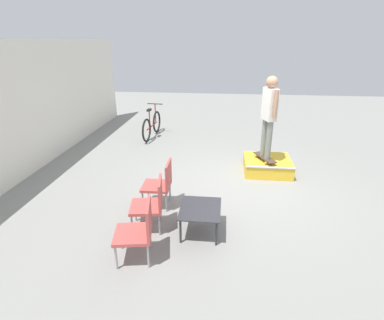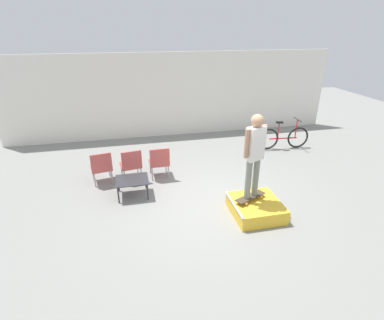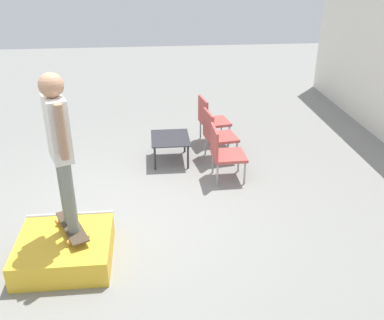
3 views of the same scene
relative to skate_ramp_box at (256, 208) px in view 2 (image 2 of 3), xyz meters
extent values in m
plane|color=gray|center=(-0.86, 0.65, -0.16)|extent=(24.00, 24.00, 0.00)
cube|color=white|center=(-0.86, 5.60, 1.34)|extent=(12.00, 0.06, 3.00)
cube|color=gold|center=(0.00, 0.00, 0.00)|extent=(1.03, 1.09, 0.32)
cylinder|color=#B7B7BC|center=(-0.51, 0.00, 0.16)|extent=(0.05, 1.09, 0.05)
cube|color=#473828|center=(-0.11, 0.09, 0.25)|extent=(0.77, 0.49, 0.02)
cylinder|color=gold|center=(0.06, 0.29, 0.21)|extent=(0.06, 0.05, 0.05)
cylinder|color=gold|center=(0.15, 0.09, 0.21)|extent=(0.06, 0.05, 0.05)
cylinder|color=gold|center=(-0.37, 0.10, 0.21)|extent=(0.06, 0.05, 0.05)
cylinder|color=gold|center=(-0.28, -0.11, 0.21)|extent=(0.06, 0.05, 0.05)
cylinder|color=gray|center=(-0.21, 0.05, 0.70)|extent=(0.13, 0.13, 0.89)
cylinder|color=gray|center=(-0.01, 0.13, 0.70)|extent=(0.13, 0.13, 0.89)
cube|color=silver|center=(-0.11, 0.09, 1.49)|extent=(0.43, 0.33, 0.70)
cylinder|color=#A87A5B|center=(-0.33, 0.00, 1.55)|extent=(0.09, 0.09, 0.60)
cylinder|color=#A87A5B|center=(0.11, 0.18, 1.55)|extent=(0.09, 0.09, 0.60)
sphere|color=#A87A5B|center=(-0.11, 0.09, 1.97)|extent=(0.26, 0.26, 0.26)
cube|color=#2D2D33|center=(-2.61, 1.40, 0.27)|extent=(0.78, 0.66, 0.02)
cylinder|color=#2D2D33|center=(-2.95, 1.12, 0.05)|extent=(0.04, 0.04, 0.42)
cylinder|color=#2D2D33|center=(-2.27, 1.12, 0.05)|extent=(0.04, 0.04, 0.42)
cylinder|color=#2D2D33|center=(-2.95, 1.68, 0.05)|extent=(0.04, 0.04, 0.42)
cylinder|color=#2D2D33|center=(-2.27, 1.68, 0.05)|extent=(0.04, 0.04, 0.42)
cylinder|color=#99999E|center=(-3.19, 2.56, 0.03)|extent=(0.03, 0.03, 0.38)
cylinder|color=#99999E|center=(-3.63, 2.48, 0.03)|extent=(0.03, 0.03, 0.38)
cylinder|color=#99999E|center=(-3.12, 2.12, 0.03)|extent=(0.03, 0.03, 0.38)
cylinder|color=#99999E|center=(-3.55, 2.05, 0.03)|extent=(0.03, 0.03, 0.38)
cube|color=#B74C47|center=(-3.37, 2.30, 0.25)|extent=(0.60, 0.60, 0.05)
cube|color=#B74C47|center=(-3.33, 2.06, 0.51)|extent=(0.52, 0.13, 0.46)
cylinder|color=#99999E|center=(-2.43, 2.55, 0.03)|extent=(0.03, 0.03, 0.38)
cylinder|color=#99999E|center=(-2.87, 2.48, 0.03)|extent=(0.03, 0.03, 0.38)
cylinder|color=#99999E|center=(-2.36, 2.12, 0.03)|extent=(0.03, 0.03, 0.38)
cylinder|color=#99999E|center=(-2.79, 2.05, 0.03)|extent=(0.03, 0.03, 0.38)
cube|color=#B74C47|center=(-2.61, 2.30, 0.25)|extent=(0.60, 0.60, 0.05)
cube|color=#B74C47|center=(-2.57, 2.06, 0.51)|extent=(0.52, 0.12, 0.46)
cylinder|color=#99999E|center=(-1.64, 2.53, 0.03)|extent=(0.03, 0.03, 0.38)
cylinder|color=#99999E|center=(-2.08, 2.52, 0.03)|extent=(0.03, 0.03, 0.38)
cylinder|color=#99999E|center=(-1.63, 2.09, 0.03)|extent=(0.03, 0.03, 0.38)
cylinder|color=#99999E|center=(-2.07, 2.08, 0.03)|extent=(0.03, 0.03, 0.38)
cube|color=#B74C47|center=(-1.85, 2.30, 0.25)|extent=(0.53, 0.53, 0.05)
cube|color=#B74C47|center=(-1.85, 2.06, 0.51)|extent=(0.52, 0.05, 0.46)
torus|color=black|center=(2.98, 3.37, 0.20)|extent=(0.73, 0.12, 0.73)
torus|color=black|center=(1.92, 3.46, 0.20)|extent=(0.73, 0.12, 0.73)
cylinder|color=#AD2323|center=(2.45, 3.42, 0.20)|extent=(0.95, 0.12, 0.04)
cylinder|color=#AD2323|center=(2.26, 3.43, 0.47)|extent=(0.04, 0.04, 0.54)
cube|color=black|center=(2.26, 3.43, 0.77)|extent=(0.23, 0.12, 0.06)
cylinder|color=#AD2323|center=(2.87, 3.38, 0.52)|extent=(0.04, 0.04, 0.64)
cylinder|color=black|center=(2.87, 3.38, 0.84)|extent=(0.07, 0.52, 0.03)
camera|label=1|loc=(-6.80, 1.07, 2.82)|focal=28.00mm
camera|label=2|loc=(-2.58, -5.13, 3.69)|focal=28.00mm
camera|label=3|loc=(4.24, 1.09, 3.19)|focal=40.00mm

